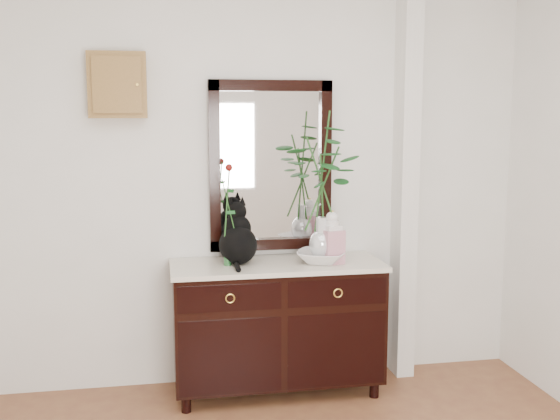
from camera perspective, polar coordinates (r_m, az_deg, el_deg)
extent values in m
cube|color=silver|center=(4.26, -2.17, 2.63)|extent=(3.60, 0.04, 2.70)
cube|color=silver|center=(4.44, 10.87, 2.71)|extent=(0.12, 0.20, 2.70)
cube|color=black|center=(4.22, -0.25, -9.79)|extent=(1.30, 0.50, 0.82)
cube|color=beige|center=(4.12, -0.25, -4.83)|extent=(1.33, 0.52, 0.03)
cube|color=black|center=(4.26, -0.81, 3.84)|extent=(0.80, 0.06, 1.10)
cube|color=white|center=(4.27, -0.85, 3.86)|extent=(0.66, 0.01, 0.96)
cube|color=brown|center=(4.17, -13.97, 10.52)|extent=(0.35, 0.10, 0.40)
imported|color=silver|center=(4.12, 3.63, -4.09)|extent=(0.40, 0.40, 0.07)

